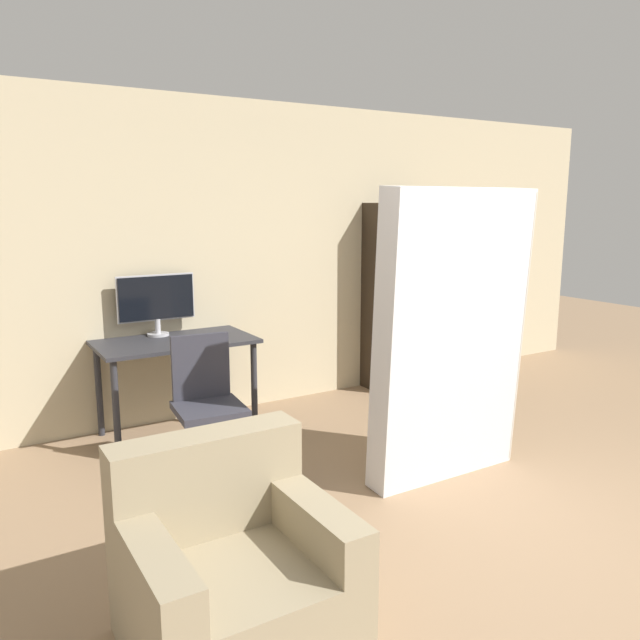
% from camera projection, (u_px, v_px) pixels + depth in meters
% --- Properties ---
extents(ground_plane, '(16.00, 16.00, 0.00)m').
position_uv_depth(ground_plane, '(574.00, 575.00, 3.12)').
color(ground_plane, '#937556').
extents(wall_back, '(8.00, 0.06, 2.70)m').
position_uv_depth(wall_back, '(272.00, 257.00, 5.64)').
color(wall_back, '#C6B793').
rests_on(wall_back, ground).
extents(desk, '(1.21, 0.68, 0.77)m').
position_uv_depth(desk, '(176.00, 353.00, 4.92)').
color(desk, '#2D2D33').
rests_on(desk, ground).
extents(monitor, '(0.63, 0.17, 0.50)m').
position_uv_depth(monitor, '(156.00, 300.00, 5.01)').
color(monitor, '#B7B7BC').
rests_on(monitor, desk).
extents(office_chair, '(0.52, 0.52, 0.96)m').
position_uv_depth(office_chair, '(208.00, 419.00, 4.21)').
color(office_chair, '#4C4C51').
rests_on(office_chair, ground).
extents(bookshelf, '(0.65, 0.35, 1.83)m').
position_uv_depth(bookshelf, '(389.00, 295.00, 6.19)').
color(bookshelf, '#2D2319').
rests_on(bookshelf, ground).
extents(mattress_near, '(1.14, 0.30, 1.93)m').
position_uv_depth(mattress_near, '(452.00, 337.00, 4.08)').
color(mattress_near, silver).
rests_on(mattress_near, ground).
extents(armchair, '(0.85, 0.80, 0.85)m').
position_uv_depth(armchair, '(231.00, 572.00, 2.59)').
color(armchair, gray).
rests_on(armchair, ground).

